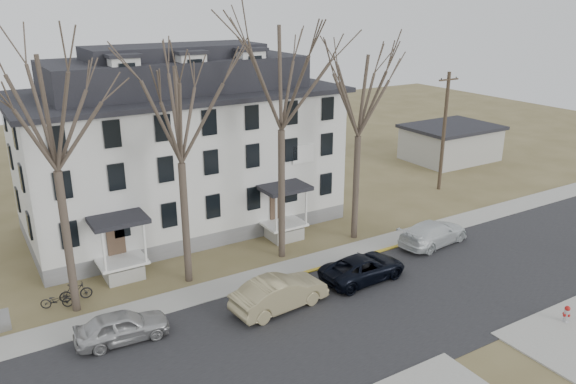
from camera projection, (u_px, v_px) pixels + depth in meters
ground at (372, 340)px, 25.68m from camera, size 120.00×120.00×0.00m
main_road at (346, 320)px, 27.30m from camera, size 120.00×10.00×0.04m
far_sidewalk at (283, 271)px, 32.14m from camera, size 120.00×2.00×0.08m
yellow_curb at (361, 257)px, 33.87m from camera, size 14.00×0.25×0.06m
boarding_house at (181, 148)px, 37.44m from camera, size 20.80×12.36×12.05m
distant_building at (450, 142)px, 54.06m from camera, size 8.50×6.50×3.35m
tree_far_left at (48, 105)px, 24.82m from camera, size 8.40×8.40×13.72m
tree_mid_left at (178, 109)px, 28.01m from camera, size 7.80×7.80×12.74m
tree_center at (281, 71)px, 30.47m from camera, size 9.00×9.00×14.70m
tree_mid_right at (360, 90)px, 33.66m from camera, size 7.80×7.80×12.74m
utility_pole_far at (444, 130)px, 44.48m from camera, size 2.00×0.28×9.50m
car_silver at (122, 327)px, 25.41m from camera, size 4.31×2.01×1.43m
car_tan at (280, 294)px, 28.04m from camera, size 5.22×2.25×1.67m
car_navy at (363, 268)px, 30.98m from camera, size 5.11×2.52×1.39m
car_white at (433, 233)px, 35.45m from camera, size 5.41×2.77×1.50m
bicycle_left at (57, 301)px, 28.19m from camera, size 1.65×1.08×0.82m
bicycle_right at (76, 292)px, 28.85m from camera, size 1.67×0.62×0.98m
fire_hydrant at (566, 314)px, 26.92m from camera, size 0.37×0.35×0.90m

